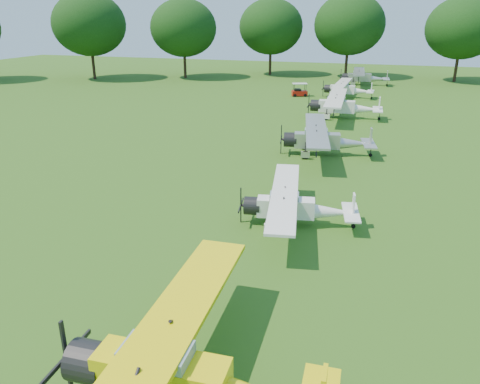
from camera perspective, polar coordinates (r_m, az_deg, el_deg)
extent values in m
plane|color=#2B5615|center=(25.37, 5.54, -1.78)|extent=(160.00, 160.00, 0.00)
cylinder|color=black|center=(80.13, 24.87, 13.70)|extent=(0.44, 0.44, 4.51)
ellipsoid|color=black|center=(79.80, 25.49, 17.60)|extent=(10.52, 10.52, 8.94)
cylinder|color=black|center=(80.33, 12.84, 15.16)|extent=(0.44, 0.44, 4.74)
ellipsoid|color=black|center=(80.00, 13.19, 19.27)|extent=(11.05, 11.05, 9.39)
cylinder|color=black|center=(82.16, 3.70, 15.64)|extent=(0.44, 0.44, 4.49)
ellipsoid|color=black|center=(81.84, 3.79, 19.46)|extent=(10.47, 10.47, 8.90)
cylinder|color=black|center=(78.45, -6.73, 15.28)|extent=(0.44, 0.44, 4.44)
ellipsoid|color=black|center=(78.12, -6.91, 19.24)|extent=(10.36, 10.36, 8.80)
cylinder|color=black|center=(79.97, -17.45, 14.73)|extent=(0.44, 0.44, 4.77)
ellipsoid|color=black|center=(79.65, -17.93, 18.89)|extent=(11.14, 11.14, 9.47)
cube|color=yellow|center=(12.89, -9.49, -21.30)|extent=(3.52, 1.16, 1.14)
cube|color=#8CA5B2|center=(12.54, -10.14, -19.15)|extent=(1.78, 1.06, 0.60)
cylinder|color=black|center=(13.73, -17.84, -19.09)|extent=(1.02, 1.17, 1.13)
cube|color=black|center=(14.08, -20.41, -18.32)|extent=(0.07, 0.13, 2.28)
cube|color=yellow|center=(12.37, -10.23, -18.19)|extent=(2.00, 11.58, 0.15)
cylinder|color=black|center=(14.64, -10.29, -19.53)|extent=(0.66, 0.20, 0.65)
cube|color=white|center=(22.90, 5.60, -1.89)|extent=(2.87, 1.28, 0.91)
cone|color=white|center=(23.01, 11.43, -2.45)|extent=(2.52, 1.18, 0.78)
cube|color=#8CA5B2|center=(22.72, 5.42, -0.77)|extent=(1.50, 1.02, 0.48)
cylinder|color=black|center=(23.00, 1.50, -1.68)|extent=(0.92, 1.02, 0.90)
cube|color=black|center=(23.06, 0.10, -1.61)|extent=(0.07, 0.11, 1.82)
cube|color=white|center=(22.64, 5.44, -0.26)|extent=(2.78, 9.27, 0.12)
cube|color=white|center=(22.93, 13.66, -1.55)|extent=(0.17, 0.48, 1.13)
cube|color=white|center=(23.07, 13.37, -2.44)|extent=(1.13, 2.52, 0.08)
cylinder|color=black|center=(22.20, 3.64, -4.42)|extent=(0.54, 0.22, 0.52)
cylinder|color=black|center=(24.17, 4.01, -2.24)|extent=(0.54, 0.22, 0.52)
cylinder|color=black|center=(23.38, 13.64, -4.08)|extent=(0.22, 0.10, 0.21)
cube|color=#B8B7BC|center=(34.80, 9.37, 6.22)|extent=(3.40, 1.53, 1.08)
cone|color=#B8B7BC|center=(35.06, 13.91, 5.73)|extent=(2.99, 1.41, 0.92)
cube|color=#8CA5B2|center=(34.66, 9.26, 7.13)|extent=(1.78, 1.21, 0.56)
cylinder|color=black|center=(34.78, 6.14, 6.37)|extent=(1.09, 1.21, 1.07)
cube|color=black|center=(34.80, 5.04, 6.42)|extent=(0.08, 0.13, 2.16)
cube|color=#B8B7BC|center=(34.61, 9.28, 7.54)|extent=(3.35, 10.97, 0.14)
cube|color=#B8B7BC|center=(35.07, 15.65, 6.44)|extent=(0.20, 0.57, 1.33)
cube|color=#B8B7BC|center=(35.17, 15.41, 5.72)|extent=(1.36, 2.98, 0.09)
cylinder|color=black|center=(33.75, 7.96, 4.48)|extent=(0.64, 0.27, 0.62)
cylinder|color=black|center=(36.22, 7.95, 5.61)|extent=(0.64, 0.27, 0.62)
cylinder|color=black|center=(35.42, 15.61, 4.37)|extent=(0.26, 0.12, 0.25)
cube|color=white|center=(48.05, 11.71, 10.18)|extent=(3.53, 1.19, 1.14)
cone|color=white|center=(48.02, 15.25, 9.68)|extent=(3.09, 1.12, 0.98)
cube|color=#8CA5B2|center=(47.95, 11.63, 10.90)|extent=(1.79, 1.08, 0.60)
cylinder|color=black|center=(48.20, 9.22, 10.38)|extent=(1.03, 1.18, 1.13)
cube|color=black|center=(48.27, 8.37, 10.44)|extent=(0.07, 0.13, 2.29)
cube|color=white|center=(47.91, 11.66, 11.22)|extent=(2.10, 11.62, 0.15)
cube|color=white|center=(47.95, 16.63, 10.19)|extent=(0.14, 0.60, 1.42)
cube|color=white|center=(48.03, 16.44, 9.63)|extent=(1.06, 3.09, 0.10)
cylinder|color=black|center=(46.92, 10.46, 9.00)|extent=(0.66, 0.20, 0.65)
cylinder|color=black|center=(49.59, 10.73, 9.61)|extent=(0.66, 0.20, 0.65)
cylinder|color=black|center=(48.21, 16.59, 8.56)|extent=(0.27, 0.10, 0.26)
cube|color=white|center=(60.51, 12.38, 12.12)|extent=(3.02, 0.98, 0.98)
cone|color=white|center=(60.28, 14.80, 11.75)|extent=(2.64, 0.92, 0.84)
cube|color=#8CA5B2|center=(60.45, 12.33, 12.61)|extent=(1.52, 0.91, 0.51)
cylinder|color=black|center=(60.74, 10.69, 12.27)|extent=(0.87, 1.00, 0.97)
cube|color=black|center=(60.83, 10.11, 12.32)|extent=(0.06, 0.11, 1.96)
cube|color=white|center=(60.41, 12.35, 12.83)|extent=(1.67, 9.94, 0.13)
cube|color=white|center=(60.15, 15.74, 12.10)|extent=(0.11, 0.52, 1.21)
cube|color=white|center=(60.22, 15.61, 11.71)|extent=(0.88, 2.64, 0.08)
cylinder|color=black|center=(59.56, 11.46, 11.37)|extent=(0.57, 0.17, 0.56)
cylinder|color=black|center=(61.85, 11.78, 11.69)|extent=(0.57, 0.17, 0.56)
cylinder|color=black|center=(60.33, 15.72, 10.97)|extent=(0.23, 0.08, 0.22)
cube|color=#B8B7BC|center=(71.93, 14.35, 13.39)|extent=(3.39, 1.21, 1.09)
cone|color=#B8B7BC|center=(72.04, 16.62, 13.06)|extent=(2.97, 1.13, 0.94)
cube|color=#8CA5B2|center=(71.87, 14.30, 13.84)|extent=(1.72, 1.07, 0.57)
cylinder|color=black|center=(71.94, 12.73, 13.52)|extent=(1.01, 1.14, 1.08)
cube|color=black|center=(71.95, 12.18, 13.56)|extent=(0.07, 0.13, 2.18)
cube|color=#B8B7BC|center=(71.84, 14.32, 14.05)|extent=(2.24, 11.10, 0.15)
cube|color=#B8B7BC|center=(72.04, 17.51, 13.38)|extent=(0.14, 0.58, 1.35)
cube|color=#B8B7BC|center=(72.09, 17.38, 13.03)|extent=(1.08, 2.97, 0.09)
cylinder|color=black|center=(70.74, 13.60, 12.69)|extent=(0.63, 0.21, 0.62)
cylinder|color=black|center=(73.32, 13.63, 12.96)|extent=(0.63, 0.21, 0.62)
cylinder|color=black|center=(72.21, 17.48, 12.33)|extent=(0.25, 0.10, 0.25)
cube|color=#B1150C|center=(60.58, 7.26, 11.87)|extent=(2.14, 1.63, 0.60)
cube|color=black|center=(60.49, 7.03, 12.20)|extent=(1.06, 1.16, 0.39)
cube|color=white|center=(60.41, 7.31, 12.98)|extent=(2.09, 1.68, 0.07)
cylinder|color=black|center=(59.98, 6.72, 11.61)|extent=(0.40, 0.25, 0.38)
cylinder|color=black|center=(61.02, 6.55, 11.78)|extent=(0.40, 0.25, 0.38)
cylinder|color=black|center=(60.22, 7.96, 11.59)|extent=(0.40, 0.25, 0.38)
cylinder|color=black|center=(61.25, 7.77, 11.76)|extent=(0.40, 0.25, 0.38)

